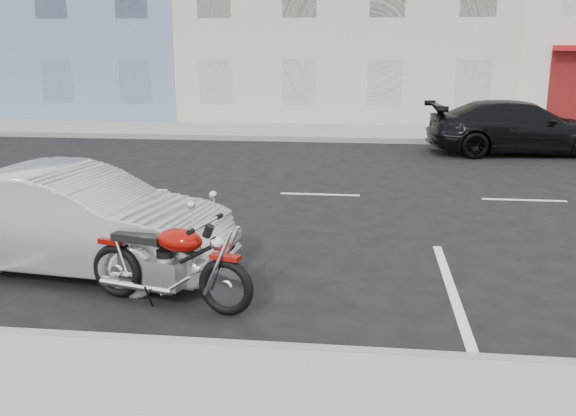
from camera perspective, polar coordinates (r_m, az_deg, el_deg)
name	(u,v)px	position (r m, az deg, el deg)	size (l,w,h in m)	color
ground	(420,197)	(13.02, 11.67, 0.94)	(120.00, 120.00, 0.00)	black
sidewalk_far	(250,131)	(21.87, -3.41, 6.86)	(80.00, 3.40, 0.15)	gray
curb_far	(240,138)	(20.21, -4.27, 6.22)	(80.00, 0.12, 0.16)	gray
motorcycle	(228,275)	(7.21, -5.37, -5.91)	(2.09, 0.85, 1.07)	black
sedan_silver	(72,220)	(9.00, -18.69, -1.02)	(1.49, 4.27, 1.41)	#9C9FA4
car_far	(520,127)	(18.80, 19.91, 6.76)	(2.03, 5.00, 1.45)	black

